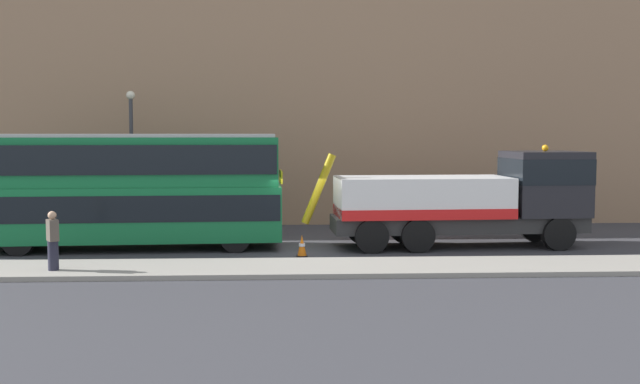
# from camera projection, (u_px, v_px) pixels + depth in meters

# --- Properties ---
(ground_plane) EXTENTS (120.00, 120.00, 0.00)m
(ground_plane) POSITION_uv_depth(u_px,v_px,m) (307.00, 248.00, 26.24)
(ground_plane) COLOR #38383D
(near_kerb) EXTENTS (60.00, 2.80, 0.15)m
(near_kerb) POSITION_uv_depth(u_px,v_px,m) (311.00, 268.00, 22.05)
(near_kerb) COLOR gray
(near_kerb) RESTS_ON ground_plane
(building_facade) EXTENTS (60.00, 1.50, 16.00)m
(building_facade) POSITION_uv_depth(u_px,v_px,m) (302.00, 44.00, 32.94)
(building_facade) COLOR #9E7A5B
(building_facade) RESTS_ON ground_plane
(recovery_tow_truck) EXTENTS (10.20, 3.06, 3.67)m
(recovery_tow_truck) POSITION_uv_depth(u_px,v_px,m) (471.00, 198.00, 26.51)
(recovery_tow_truck) COLOR #2D2D2D
(recovery_tow_truck) RESTS_ON ground_plane
(double_decker_bus) EXTENTS (11.13, 3.07, 4.06)m
(double_decker_bus) POSITION_uv_depth(u_px,v_px,m) (123.00, 186.00, 25.87)
(double_decker_bus) COLOR #146B38
(double_decker_bus) RESTS_ON ground_plane
(pedestrian_onlooker) EXTENTS (0.43, 0.48, 1.71)m
(pedestrian_onlooker) POSITION_uv_depth(u_px,v_px,m) (53.00, 241.00, 21.20)
(pedestrian_onlooker) COLOR #232333
(pedestrian_onlooker) RESTS_ON near_kerb
(traffic_cone_near_bus) EXTENTS (0.36, 0.36, 0.72)m
(traffic_cone_near_bus) POSITION_uv_depth(u_px,v_px,m) (302.00, 246.00, 24.46)
(traffic_cone_near_bus) COLOR orange
(traffic_cone_near_bus) RESTS_ON ground_plane
(street_lamp) EXTENTS (0.36, 0.36, 5.83)m
(street_lamp) POSITION_uv_depth(u_px,v_px,m) (132.00, 148.00, 30.79)
(street_lamp) COLOR #38383D
(street_lamp) RESTS_ON ground_plane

